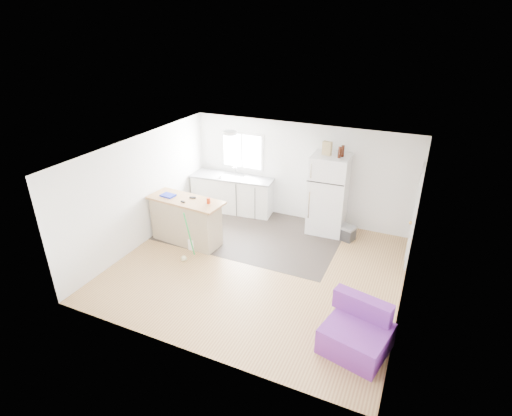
% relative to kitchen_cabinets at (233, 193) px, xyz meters
% --- Properties ---
extents(room, '(5.51, 5.01, 2.41)m').
position_rel_kitchen_cabinets_xyz_m(room, '(1.69, -2.17, 0.72)').
color(room, '#9E6A42').
rests_on(room, ground).
extents(vinyl_zone, '(4.05, 2.50, 0.00)m').
position_rel_kitchen_cabinets_xyz_m(vinyl_zone, '(0.96, -0.92, -0.48)').
color(vinyl_zone, '#342B27').
rests_on(vinyl_zone, floor).
extents(window, '(1.18, 0.06, 0.98)m').
position_rel_kitchen_cabinets_xyz_m(window, '(0.14, 0.32, 1.07)').
color(window, white).
rests_on(window, back_wall).
extents(interior_door, '(0.11, 0.92, 2.10)m').
position_rel_kitchen_cabinets_xyz_m(interior_door, '(4.41, -0.62, 0.53)').
color(interior_door, white).
rests_on(interior_door, right_wall).
extents(ceiling_fixture, '(0.30, 0.30, 0.07)m').
position_rel_kitchen_cabinets_xyz_m(ceiling_fixture, '(0.49, -0.97, 1.88)').
color(ceiling_fixture, white).
rests_on(ceiling_fixture, ceiling).
extents(kitchen_cabinets, '(2.18, 0.88, 1.23)m').
position_rel_kitchen_cabinets_xyz_m(kitchen_cabinets, '(0.00, 0.00, 0.00)').
color(kitchen_cabinets, white).
rests_on(kitchen_cabinets, floor).
extents(peninsula, '(1.75, 0.78, 1.05)m').
position_rel_kitchen_cabinets_xyz_m(peninsula, '(-0.19, -1.87, 0.05)').
color(peninsula, '#C4AF8D').
rests_on(peninsula, floor).
extents(refrigerator, '(0.85, 0.81, 1.86)m').
position_rel_kitchen_cabinets_xyz_m(refrigerator, '(2.51, -0.07, 0.45)').
color(refrigerator, white).
rests_on(refrigerator, floor).
extents(cooler, '(0.51, 0.42, 0.34)m').
position_rel_kitchen_cabinets_xyz_m(cooler, '(3.02, -0.30, -0.31)').
color(cooler, '#2E2E30').
rests_on(cooler, floor).
extents(purple_seat, '(1.08, 1.05, 0.75)m').
position_rel_kitchen_cabinets_xyz_m(purple_seat, '(3.93, -3.55, -0.21)').
color(purple_seat, purple).
rests_on(purple_seat, floor).
extents(cleaner_jug, '(0.14, 0.10, 0.30)m').
position_rel_kitchen_cabinets_xyz_m(cleaner_jug, '(0.10, -2.14, -0.35)').
color(cleaner_jug, white).
rests_on(cleaner_jug, floor).
extents(mop, '(0.20, 0.33, 1.16)m').
position_rel_kitchen_cabinets_xyz_m(mop, '(0.22, -2.56, -0.25)').
color(mop, green).
rests_on(mop, floor).
extents(red_cup, '(0.10, 0.10, 0.12)m').
position_rel_kitchen_cabinets_xyz_m(red_cup, '(0.40, -1.85, 0.62)').
color(red_cup, red).
rests_on(red_cup, peninsula).
extents(blue_tray, '(0.32, 0.24, 0.04)m').
position_rel_kitchen_cabinets_xyz_m(blue_tray, '(-0.60, -1.89, 0.58)').
color(blue_tray, '#1322B4').
rests_on(blue_tray, peninsula).
extents(tool_a, '(0.15, 0.09, 0.03)m').
position_rel_kitchen_cabinets_xyz_m(tool_a, '(-0.05, -1.76, 0.58)').
color(tool_a, black).
rests_on(tool_a, peninsula).
extents(tool_b, '(0.11, 0.07, 0.03)m').
position_rel_kitchen_cabinets_xyz_m(tool_b, '(-0.12, -2.03, 0.58)').
color(tool_b, black).
rests_on(tool_b, peninsula).
extents(cardboard_box, '(0.21, 0.13, 0.30)m').
position_rel_kitchen_cabinets_xyz_m(cardboard_box, '(2.40, -0.10, 1.53)').
color(cardboard_box, tan).
rests_on(cardboard_box, refrigerator).
extents(bottle_left, '(0.09, 0.09, 0.25)m').
position_rel_kitchen_cabinets_xyz_m(bottle_left, '(2.70, -0.19, 1.50)').
color(bottle_left, '#3A160A').
rests_on(bottle_left, refrigerator).
extents(bottle_right, '(0.08, 0.08, 0.25)m').
position_rel_kitchen_cabinets_xyz_m(bottle_right, '(2.74, -0.07, 1.50)').
color(bottle_right, '#3A160A').
rests_on(bottle_right, refrigerator).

